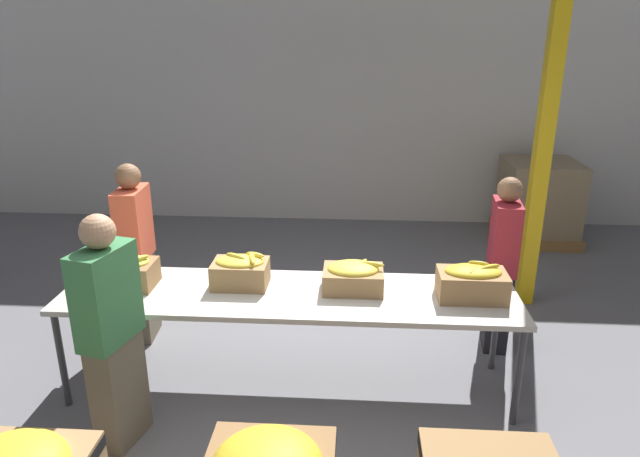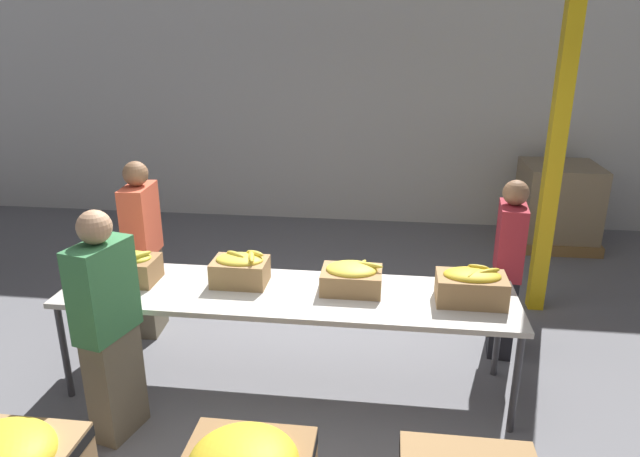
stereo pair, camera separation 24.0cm
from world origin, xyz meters
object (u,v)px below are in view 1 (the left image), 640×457
banana_box_0 (126,271)px  pallet_stack_0 (538,202)px  volunteer_1 (112,335)px  volunteer_2 (501,266)px  banana_box_2 (353,276)px  support_pillar (549,101)px  sorting_table (289,298)px  banana_box_3 (472,282)px  volunteer_0 (137,254)px  banana_box_1 (241,271)px

banana_box_0 → pallet_stack_0: (4.05, 3.44, -0.41)m
volunteer_1 → volunteer_2: 3.08m
banana_box_2 → support_pillar: support_pillar is taller
banana_box_2 → volunteer_1: volunteer_1 is taller
banana_box_2 → volunteer_1: (-1.52, -0.76, -0.11)m
volunteer_2 → pallet_stack_0: (1.13, 2.76, -0.24)m
sorting_table → banana_box_2: size_ratio=7.37×
volunteer_2 → support_pillar: support_pillar is taller
support_pillar → banana_box_3: bearing=-118.9°
banana_box_0 → support_pillar: 3.91m
banana_box_0 → pallet_stack_0: bearing=40.4°
banana_box_0 → volunteer_1: volunteer_1 is taller
sorting_table → volunteer_1: (-1.05, -0.67, 0.04)m
banana_box_2 → volunteer_2: (1.23, 0.63, -0.15)m
volunteer_2 → pallet_stack_0: size_ratio=1.46×
banana_box_3 → volunteer_0: 2.80m
volunteer_1 → pallet_stack_0: (3.88, 4.15, -0.28)m
sorting_table → volunteer_1: size_ratio=2.09×
volunteer_2 → support_pillar: bearing=156.9°
banana_box_0 → volunteer_2: volunteer_2 is taller
volunteer_0 → pallet_stack_0: size_ratio=1.53×
banana_box_2 → banana_box_3: 0.85m
banana_box_0 → volunteer_1: size_ratio=0.26×
banana_box_1 → volunteer_2: (2.07, 0.62, -0.17)m
banana_box_1 → volunteer_1: volunteer_1 is taller
banana_box_0 → banana_box_3: 2.53m
banana_box_0 → support_pillar: bearing=24.6°
banana_box_2 → pallet_stack_0: pallet_stack_0 is taller
banana_box_1 → banana_box_2: (0.84, -0.01, -0.01)m
support_pillar → volunteer_0: bearing=-165.7°
banana_box_3 → volunteer_1: volunteer_1 is taller
banana_box_0 → volunteer_2: size_ratio=0.28×
banana_box_1 → banana_box_2: 0.84m
banana_box_2 → volunteer_2: size_ratio=0.30×
sorting_table → volunteer_2: 1.84m
banana_box_0 → support_pillar: size_ratio=0.11×
banana_box_3 → support_pillar: 2.12m
banana_box_3 → volunteer_0: bearing=165.9°
banana_box_3 → volunteer_2: (0.39, 0.72, -0.17)m
banana_box_0 → volunteer_1: (0.17, -0.71, -0.12)m
banana_box_3 → volunteer_1: (-2.36, -0.67, -0.13)m
banana_box_2 → banana_box_1: bearing=179.1°
volunteer_0 → pallet_stack_0: bearing=119.5°
banana_box_1 → banana_box_3: (1.69, -0.10, 0.00)m
banana_box_2 → banana_box_0: bearing=-178.3°
banana_box_3 → pallet_stack_0: (1.52, 3.48, -0.41)m
volunteer_0 → volunteer_1: 1.40m
banana_box_1 → banana_box_2: bearing=-0.9°
banana_box_3 → support_pillar: bearing=61.1°
support_pillar → pallet_stack_0: (0.63, 1.88, -1.49)m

